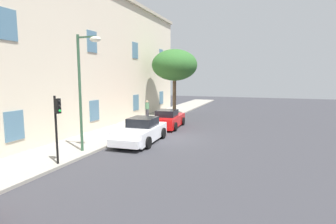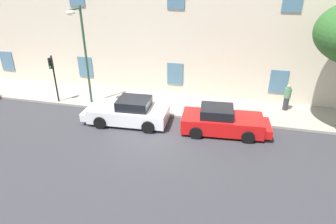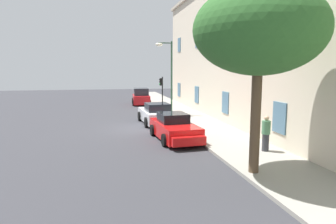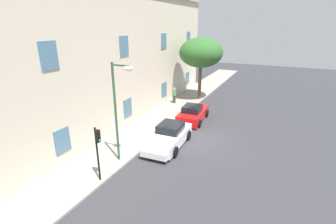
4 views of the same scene
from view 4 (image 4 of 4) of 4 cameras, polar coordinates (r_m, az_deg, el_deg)
ground_plane at (r=18.52m, az=6.27°, el=-6.30°), size 80.00×80.00×0.00m
sidewalk at (r=20.15m, az=-5.22°, el=-3.83°), size 60.00×3.40×0.14m
building_facade at (r=21.10m, az=-15.61°, el=11.97°), size 33.65×5.37×10.99m
sportscar_red_lead at (r=17.16m, az=0.01°, el=-5.97°), size 4.92×2.39×1.50m
sportscar_yellow_flank at (r=21.98m, az=5.97°, el=-0.26°), size 4.77×2.33×1.45m
tree_near_kerb at (r=27.09m, az=7.68°, el=13.50°), size 4.64×4.64×6.72m
traffic_light at (r=13.16m, az=-16.03°, el=-7.40°), size 0.22×0.36×3.08m
street_lamp at (r=14.03m, az=-11.06°, el=3.57°), size 0.44×1.42×6.03m
pedestrian_admiring at (r=26.21m, az=1.45°, el=3.93°), size 0.48×0.48×1.66m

